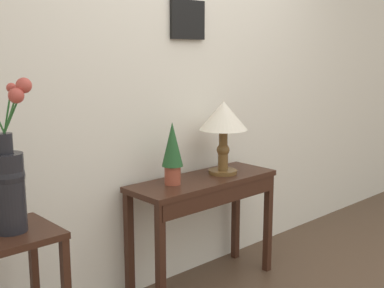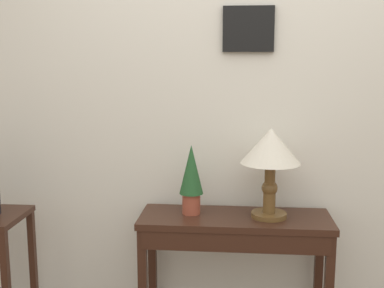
{
  "view_description": "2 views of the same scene",
  "coord_description": "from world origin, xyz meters",
  "px_view_note": "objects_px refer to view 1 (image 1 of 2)",
  "views": [
    {
      "loc": [
        -2.14,
        -0.97,
        1.52
      ],
      "look_at": [
        -0.08,
        1.27,
        0.94
      ],
      "focal_mm": 45.88,
      "sensor_mm": 36.0,
      "label": 1
    },
    {
      "loc": [
        -0.05,
        -1.3,
        1.55
      ],
      "look_at": [
        -0.27,
        1.18,
        1.12
      ],
      "focal_mm": 45.28,
      "sensor_mm": 36.0,
      "label": 2
    }
  ],
  "objects_px": {
    "potted_plant_on_console": "(172,150)",
    "flower_vase_tall": "(9,180)",
    "console_table": "(206,197)",
    "table_lamp": "(223,121)"
  },
  "relations": [
    {
      "from": "potted_plant_on_console",
      "to": "flower_vase_tall",
      "type": "xyz_separation_m",
      "value": [
        -1.07,
        -0.17,
        0.04
      ]
    },
    {
      "from": "potted_plant_on_console",
      "to": "flower_vase_tall",
      "type": "height_order",
      "value": "flower_vase_tall"
    },
    {
      "from": "console_table",
      "to": "potted_plant_on_console",
      "type": "xyz_separation_m",
      "value": [
        -0.24,
        0.04,
        0.33
      ]
    },
    {
      "from": "flower_vase_tall",
      "to": "potted_plant_on_console",
      "type": "bearing_deg",
      "value": 9.29
    },
    {
      "from": "potted_plant_on_console",
      "to": "table_lamp",
      "type": "bearing_deg",
      "value": -3.02
    },
    {
      "from": "table_lamp",
      "to": "potted_plant_on_console",
      "type": "bearing_deg",
      "value": 176.98
    },
    {
      "from": "flower_vase_tall",
      "to": "table_lamp",
      "type": "bearing_deg",
      "value": 5.86
    },
    {
      "from": "table_lamp",
      "to": "potted_plant_on_console",
      "type": "height_order",
      "value": "table_lamp"
    },
    {
      "from": "console_table",
      "to": "potted_plant_on_console",
      "type": "height_order",
      "value": "potted_plant_on_console"
    },
    {
      "from": "table_lamp",
      "to": "flower_vase_tall",
      "type": "bearing_deg",
      "value": -174.14
    }
  ]
}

